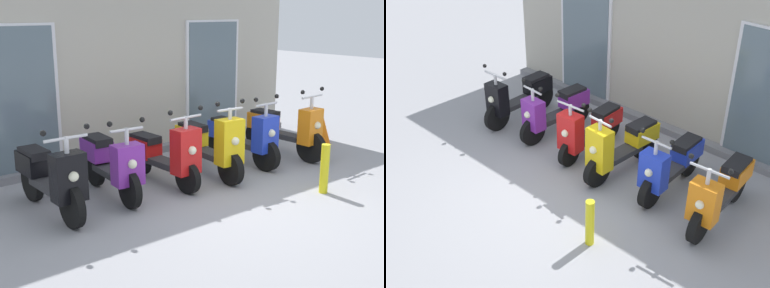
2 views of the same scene
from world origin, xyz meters
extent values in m
plane|color=#939399|center=(0.00, 0.00, 0.00)|extent=(40.00, 40.00, 0.00)
cube|color=#B2AD9E|center=(0.00, 2.96, 1.78)|extent=(7.45, 0.30, 3.56)
cube|color=slate|center=(0.00, 2.71, 0.06)|extent=(7.45, 0.20, 0.12)
cube|color=silver|center=(-1.89, 2.79, 1.15)|extent=(1.28, 0.04, 2.30)
cube|color=slate|center=(-1.89, 2.77, 1.15)|extent=(1.16, 0.02, 2.22)
cube|color=silver|center=(1.89, 2.79, 1.15)|extent=(1.28, 0.04, 2.30)
cube|color=slate|center=(1.89, 2.77, 1.15)|extent=(1.16, 0.02, 2.22)
cylinder|color=black|center=(-2.13, 0.65, 0.27)|extent=(0.11, 0.53, 0.53)
cylinder|color=black|center=(-2.15, 1.80, 0.27)|extent=(0.11, 0.53, 0.53)
cube|color=#2D2D30|center=(-2.14, 1.23, 0.37)|extent=(0.27, 0.72, 0.09)
cube|color=black|center=(-2.13, 0.69, 0.61)|extent=(0.38, 0.25, 0.58)
sphere|color=#F2EFCC|center=(-2.13, 0.56, 0.65)|extent=(0.12, 0.12, 0.12)
cube|color=black|center=(-2.15, 1.70, 0.55)|extent=(0.31, 0.52, 0.28)
cube|color=black|center=(-2.14, 1.66, 0.69)|extent=(0.27, 0.48, 0.11)
cylinder|color=silver|center=(-2.13, 0.69, 0.99)|extent=(0.06, 0.06, 0.21)
cylinder|color=silver|center=(-2.13, 0.69, 1.08)|extent=(0.53, 0.04, 0.04)
sphere|color=black|center=(-1.86, 0.70, 1.18)|extent=(0.07, 0.07, 0.07)
sphere|color=black|center=(-2.40, 0.69, 1.18)|extent=(0.07, 0.07, 0.07)
cylinder|color=black|center=(-1.28, 0.75, 0.25)|extent=(0.13, 0.51, 0.50)
cylinder|color=black|center=(-1.20, 1.83, 0.25)|extent=(0.13, 0.51, 0.50)
cube|color=#2D2D30|center=(-1.24, 1.29, 0.35)|extent=(0.31, 0.69, 0.09)
cube|color=purple|center=(-1.27, 0.79, 0.58)|extent=(0.40, 0.27, 0.53)
sphere|color=#F2EFCC|center=(-1.28, 0.66, 0.62)|extent=(0.12, 0.12, 0.12)
cube|color=purple|center=(-1.21, 1.73, 0.57)|extent=(0.34, 0.54, 0.28)
cube|color=black|center=(-1.21, 1.69, 0.71)|extent=(0.29, 0.50, 0.11)
cylinder|color=silver|center=(-1.27, 0.79, 0.94)|extent=(0.06, 0.06, 0.23)
cylinder|color=silver|center=(-1.27, 0.79, 1.03)|extent=(0.46, 0.07, 0.04)
sphere|color=black|center=(-1.05, 0.77, 1.13)|extent=(0.07, 0.07, 0.07)
sphere|color=black|center=(-1.50, 0.81, 1.13)|extent=(0.07, 0.07, 0.07)
cylinder|color=black|center=(-0.36, 0.71, 0.22)|extent=(0.12, 0.45, 0.45)
cylinder|color=black|center=(-0.41, 1.82, 0.22)|extent=(0.12, 0.45, 0.45)
cube|color=#2D2D30|center=(-0.39, 1.27, 0.32)|extent=(0.29, 0.70, 0.09)
cube|color=red|center=(-0.36, 0.75, 0.60)|extent=(0.39, 0.26, 0.64)
sphere|color=#F2EFCC|center=(-0.35, 0.62, 0.64)|extent=(0.12, 0.12, 0.12)
cube|color=red|center=(-0.41, 1.72, 0.47)|extent=(0.32, 0.53, 0.28)
cube|color=black|center=(-0.40, 1.68, 0.61)|extent=(0.28, 0.49, 0.11)
cylinder|color=silver|center=(-0.36, 0.75, 1.00)|extent=(0.06, 0.06, 0.20)
cylinder|color=silver|center=(-0.36, 0.75, 1.07)|extent=(0.54, 0.06, 0.04)
sphere|color=black|center=(-0.09, 0.76, 1.17)|extent=(0.07, 0.07, 0.07)
sphere|color=black|center=(-0.63, 0.74, 1.17)|extent=(0.07, 0.07, 0.07)
cylinder|color=black|center=(0.35, 0.60, 0.25)|extent=(0.15, 0.50, 0.49)
cylinder|color=black|center=(0.44, 1.71, 0.25)|extent=(0.15, 0.50, 0.49)
cube|color=#2D2D30|center=(0.39, 1.16, 0.35)|extent=(0.32, 0.71, 0.09)
cube|color=yellow|center=(0.35, 0.64, 0.64)|extent=(0.40, 0.27, 0.67)
sphere|color=#F2EFCC|center=(0.34, 0.51, 0.68)|extent=(0.12, 0.12, 0.12)
cube|color=yellow|center=(0.43, 1.61, 0.54)|extent=(0.34, 0.54, 0.28)
cube|color=black|center=(0.43, 1.57, 0.68)|extent=(0.30, 0.50, 0.11)
cylinder|color=silver|center=(0.35, 0.64, 1.05)|extent=(0.06, 0.06, 0.18)
cylinder|color=silver|center=(0.35, 0.64, 1.12)|extent=(0.44, 0.07, 0.04)
sphere|color=black|center=(0.57, 0.62, 1.22)|extent=(0.07, 0.07, 0.07)
sphere|color=black|center=(0.13, 0.66, 1.22)|extent=(0.07, 0.07, 0.07)
cylinder|color=black|center=(1.25, 0.74, 0.25)|extent=(0.13, 0.50, 0.49)
cylinder|color=black|center=(1.22, 1.81, 0.25)|extent=(0.13, 0.50, 0.49)
cube|color=#2D2D30|center=(1.23, 1.27, 0.35)|extent=(0.28, 0.67, 0.09)
cube|color=#1E38C6|center=(1.25, 0.78, 0.59)|extent=(0.39, 0.25, 0.57)
sphere|color=#F2EFCC|center=(1.25, 0.65, 0.63)|extent=(0.12, 0.12, 0.12)
cube|color=#1E38C6|center=(1.22, 1.71, 0.50)|extent=(0.31, 0.53, 0.28)
cube|color=black|center=(1.22, 1.67, 0.64)|extent=(0.27, 0.49, 0.11)
cylinder|color=silver|center=(1.25, 0.78, 0.97)|extent=(0.06, 0.06, 0.23)
cylinder|color=silver|center=(1.25, 0.78, 1.07)|extent=(0.48, 0.05, 0.04)
sphere|color=black|center=(1.48, 0.78, 1.17)|extent=(0.07, 0.07, 0.07)
sphere|color=black|center=(1.01, 0.77, 1.17)|extent=(0.07, 0.07, 0.07)
cylinder|color=black|center=(2.15, 0.57, 0.26)|extent=(0.15, 0.53, 0.53)
cylinder|color=black|center=(2.08, 1.72, 0.26)|extent=(0.15, 0.53, 0.53)
cube|color=#2D2D30|center=(2.12, 1.15, 0.36)|extent=(0.30, 0.72, 0.09)
cube|color=orange|center=(2.15, 0.61, 0.62)|extent=(0.39, 0.26, 0.59)
sphere|color=#F2EFCC|center=(2.16, 0.49, 0.66)|extent=(0.12, 0.12, 0.12)
cube|color=orange|center=(2.09, 1.62, 0.55)|extent=(0.33, 0.54, 0.28)
cube|color=black|center=(2.09, 1.58, 0.69)|extent=(0.29, 0.49, 0.11)
cylinder|color=silver|center=(2.15, 0.61, 1.01)|extent=(0.06, 0.06, 0.24)
cylinder|color=silver|center=(2.15, 0.61, 1.11)|extent=(0.53, 0.07, 0.04)
sphere|color=black|center=(2.42, 0.63, 1.21)|extent=(0.07, 0.07, 0.07)
sphere|color=black|center=(1.88, 0.60, 1.21)|extent=(0.07, 0.07, 0.07)
cylinder|color=yellow|center=(1.14, -0.46, 0.35)|extent=(0.12, 0.12, 0.70)
camera|label=1|loc=(-4.51, -4.55, 2.49)|focal=47.65mm
camera|label=2|loc=(4.40, -4.20, 4.62)|focal=46.55mm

